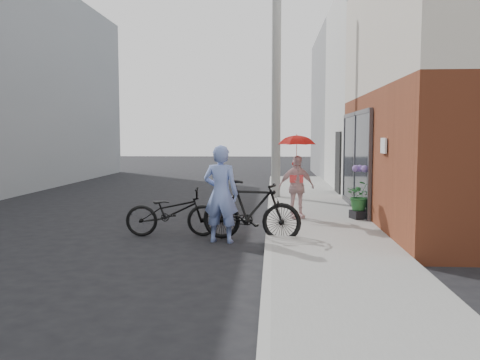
# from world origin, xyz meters

# --- Properties ---
(ground) EXTENTS (80.00, 80.00, 0.00)m
(ground) POSITION_xyz_m (0.00, 0.00, 0.00)
(ground) COLOR black
(ground) RESTS_ON ground
(sidewalk) EXTENTS (2.20, 24.00, 0.12)m
(sidewalk) POSITION_xyz_m (2.10, 2.00, 0.06)
(sidewalk) COLOR gray
(sidewalk) RESTS_ON ground
(curb) EXTENTS (0.12, 24.00, 0.12)m
(curb) POSITION_xyz_m (0.94, 2.00, 0.06)
(curb) COLOR #9E9E99
(curb) RESTS_ON ground
(plaster_building) EXTENTS (8.00, 6.00, 7.00)m
(plaster_building) POSITION_xyz_m (7.20, 9.00, 3.50)
(plaster_building) COLOR silver
(plaster_building) RESTS_ON ground
(east_building_far) EXTENTS (8.00, 8.00, 7.00)m
(east_building_far) POSITION_xyz_m (7.20, 16.00, 3.50)
(east_building_far) COLOR gray
(east_building_far) RESTS_ON ground
(utility_pole) EXTENTS (0.28, 0.28, 7.00)m
(utility_pole) POSITION_xyz_m (1.10, 6.00, 3.50)
(utility_pole) COLOR #9E9E99
(utility_pole) RESTS_ON ground
(officer) EXTENTS (0.74, 0.56, 1.84)m
(officer) POSITION_xyz_m (0.04, -0.40, 0.92)
(officer) COLOR #7990D7
(officer) RESTS_ON ground
(bike_left) EXTENTS (1.91, 0.81, 0.98)m
(bike_left) POSITION_xyz_m (-1.00, 0.12, 0.49)
(bike_left) COLOR black
(bike_left) RESTS_ON ground
(bike_right) EXTENTS (2.00, 0.89, 1.16)m
(bike_right) POSITION_xyz_m (0.60, -0.20, 0.58)
(bike_right) COLOR black
(bike_right) RESTS_ON ground
(kimono_woman) EXTENTS (0.91, 0.58, 1.44)m
(kimono_woman) POSITION_xyz_m (1.55, 1.79, 0.84)
(kimono_woman) COLOR beige
(kimono_woman) RESTS_ON sidewalk
(parasol) EXTENTS (0.85, 0.85, 0.75)m
(parasol) POSITION_xyz_m (1.55, 1.79, 1.94)
(parasol) COLOR red
(parasol) RESTS_ON kimono_woman
(planter) EXTENTS (0.46, 0.46, 0.19)m
(planter) POSITION_xyz_m (3.00, 1.81, 0.22)
(planter) COLOR black
(planter) RESTS_ON sidewalk
(potted_plant) EXTENTS (0.61, 0.53, 0.68)m
(potted_plant) POSITION_xyz_m (3.00, 1.81, 0.65)
(potted_plant) COLOR #28662F
(potted_plant) RESTS_ON planter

